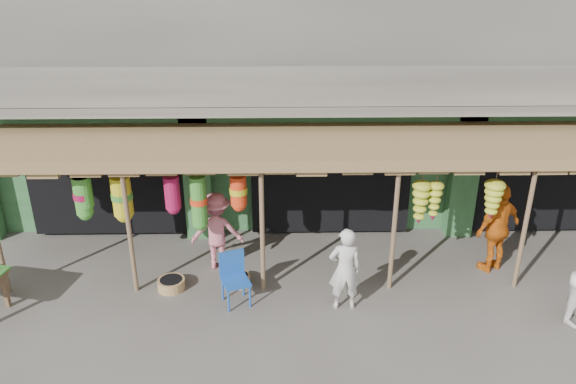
{
  "coord_description": "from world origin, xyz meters",
  "views": [
    {
      "loc": [
        -1.18,
        -9.59,
        6.25
      ],
      "look_at": [
        -0.99,
        1.0,
        1.56
      ],
      "focal_mm": 35.0,
      "sensor_mm": 36.0,
      "label": 1
    }
  ],
  "objects_px": {
    "person_front": "(345,269)",
    "person_shopper": "(217,231)",
    "person_vendor": "(498,228)",
    "blue_chair": "(234,275)"
  },
  "relations": [
    {
      "from": "blue_chair",
      "to": "person_front",
      "type": "relative_size",
      "value": 0.62
    },
    {
      "from": "blue_chair",
      "to": "person_vendor",
      "type": "xyz_separation_m",
      "value": [
        5.3,
        1.05,
        0.4
      ]
    },
    {
      "from": "person_front",
      "to": "blue_chair",
      "type": "bearing_deg",
      "value": -8.92
    },
    {
      "from": "person_front",
      "to": "person_vendor",
      "type": "height_order",
      "value": "person_vendor"
    },
    {
      "from": "person_vendor",
      "to": "person_shopper",
      "type": "xyz_separation_m",
      "value": [
        -5.74,
        0.22,
        -0.13
      ]
    },
    {
      "from": "person_front",
      "to": "person_vendor",
      "type": "xyz_separation_m",
      "value": [
        3.26,
        1.29,
        0.15
      ]
    },
    {
      "from": "blue_chair",
      "to": "person_front",
      "type": "height_order",
      "value": "person_front"
    },
    {
      "from": "person_front",
      "to": "person_shopper",
      "type": "relative_size",
      "value": 0.98
    },
    {
      "from": "person_front",
      "to": "person_shopper",
      "type": "xyz_separation_m",
      "value": [
        -2.48,
        1.51,
        0.02
      ]
    },
    {
      "from": "person_front",
      "to": "person_vendor",
      "type": "relative_size",
      "value": 0.85
    }
  ]
}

